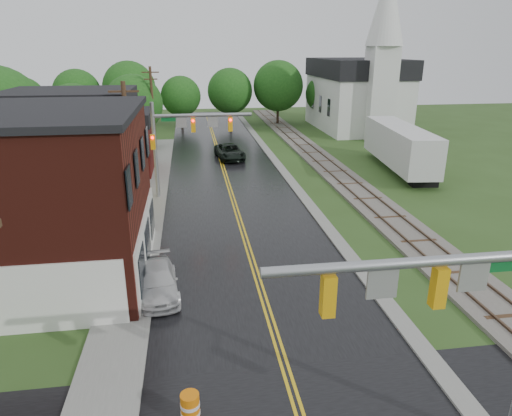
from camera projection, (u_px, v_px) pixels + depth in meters
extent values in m
cube|color=black|center=(228.00, 184.00, 38.48)|extent=(10.00, 90.00, 0.02)
cube|color=gray|center=(279.00, 167.00, 43.87)|extent=(0.80, 70.00, 0.12)
cube|color=gray|center=(149.00, 207.00, 32.97)|extent=(2.40, 50.00, 0.12)
cube|color=silver|center=(147.00, 242.00, 23.24)|extent=(0.10, 9.50, 3.00)
cube|color=tan|center=(77.00, 163.00, 32.18)|extent=(8.00, 7.00, 6.40)
cube|color=#3F0F0C|center=(112.00, 149.00, 41.04)|extent=(7.00, 6.00, 4.40)
cube|color=silver|center=(355.00, 103.00, 63.35)|extent=(10.00, 16.00, 7.00)
cube|color=black|center=(358.00, 68.00, 61.78)|extent=(10.40, 16.40, 2.40)
cube|color=silver|center=(379.00, 94.00, 55.22)|extent=(3.20, 3.20, 11.00)
cone|color=silver|center=(387.00, 4.00, 51.88)|extent=(4.40, 4.40, 9.00)
cube|color=#59544C|center=(326.00, 164.00, 44.47)|extent=(3.20, 80.00, 0.20)
cube|color=#4C3828|center=(319.00, 163.00, 44.32)|extent=(0.10, 80.00, 0.12)
cube|color=#4C3828|center=(333.00, 163.00, 44.52)|extent=(0.10, 80.00, 0.12)
cylinder|color=gray|center=(414.00, 263.00, 10.56)|extent=(7.20, 0.26, 0.26)
cube|color=orange|center=(439.00, 287.00, 10.89)|extent=(0.32, 0.30, 1.05)
cube|color=orange|center=(328.00, 296.00, 10.52)|extent=(0.32, 0.30, 1.05)
cube|color=gray|center=(473.00, 277.00, 10.94)|extent=(0.75, 0.06, 0.75)
cube|color=gray|center=(382.00, 284.00, 10.63)|extent=(0.75, 0.06, 0.75)
cube|color=#0C5926|center=(503.00, 266.00, 10.96)|extent=(1.40, 0.04, 0.30)
cylinder|color=gray|center=(155.00, 152.00, 33.71)|extent=(0.28, 0.28, 7.20)
cylinder|color=gray|center=(203.00, 115.00, 33.33)|extent=(7.20, 0.26, 0.26)
cube|color=orange|center=(193.00, 125.00, 33.47)|extent=(0.32, 0.30, 1.05)
cube|color=orange|center=(230.00, 124.00, 33.84)|extent=(0.32, 0.30, 1.05)
cube|color=gray|center=(181.00, 123.00, 33.29)|extent=(0.75, 0.06, 0.75)
cube|color=gray|center=(213.00, 122.00, 33.60)|extent=(0.75, 0.06, 0.75)
cube|color=#0C5926|center=(171.00, 119.00, 33.10)|extent=(1.40, 0.04, 0.30)
sphere|color=#FF0C0C|center=(193.00, 121.00, 33.19)|extent=(0.20, 0.20, 0.20)
cylinder|color=#382616|center=(130.00, 155.00, 28.59)|extent=(0.28, 0.28, 9.00)
cube|color=#382616|center=(124.00, 91.00, 27.28)|extent=(1.80, 0.12, 0.12)
cube|color=#382616|center=(125.00, 103.00, 27.52)|extent=(1.40, 0.12, 0.12)
cylinder|color=#382616|center=(153.00, 110.00, 49.11)|extent=(0.28, 0.28, 9.00)
cube|color=#382616|center=(150.00, 72.00, 47.80)|extent=(1.80, 0.12, 0.12)
cube|color=#382616|center=(151.00, 79.00, 48.04)|extent=(1.40, 0.12, 0.12)
cylinder|color=black|center=(6.00, 166.00, 37.32)|extent=(0.36, 0.36, 3.42)
sphere|color=#194A15|center=(5.00, 123.00, 35.86)|extent=(5.32, 5.32, 5.32)
cylinder|color=black|center=(79.00, 148.00, 45.45)|extent=(0.36, 0.36, 2.70)
sphere|color=#194A15|center=(75.00, 115.00, 44.35)|extent=(6.00, 6.00, 6.00)
sphere|color=#194A15|center=(81.00, 121.00, 44.23)|extent=(4.20, 4.20, 4.20)
cylinder|color=black|center=(136.00, 135.00, 51.69)|extent=(0.36, 0.36, 2.88)
sphere|color=#194A15|center=(134.00, 104.00, 50.52)|extent=(6.40, 6.40, 6.40)
sphere|color=#194A15|center=(139.00, 109.00, 50.41)|extent=(4.48, 4.48, 4.48)
imported|color=black|center=(230.00, 152.00, 46.73)|extent=(3.06, 5.62, 1.49)
imported|color=silver|center=(158.00, 281.00, 21.15)|extent=(2.29, 4.59, 1.28)
cube|color=black|center=(423.00, 181.00, 37.80)|extent=(2.27, 1.43, 0.80)
cylinder|color=gray|center=(383.00, 158.00, 45.54)|extent=(0.16, 0.16, 0.80)
cube|color=silver|center=(400.00, 145.00, 41.76)|extent=(4.30, 13.51, 3.32)
cylinder|color=orange|center=(190.00, 408.00, 13.89)|extent=(0.61, 0.61, 1.04)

